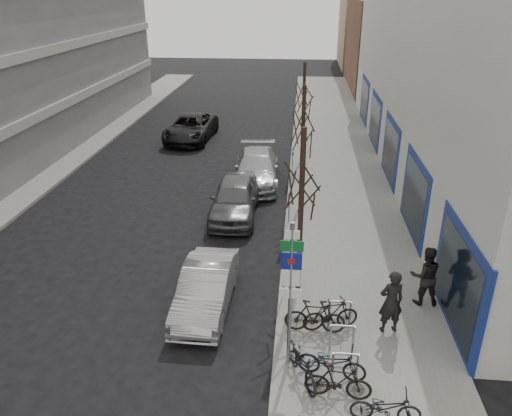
% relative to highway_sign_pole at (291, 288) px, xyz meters
% --- Properties ---
extents(ground, '(120.00, 120.00, 0.00)m').
position_rel_highway_sign_pole_xyz_m(ground, '(-2.40, 0.01, -2.46)').
color(ground, black).
rests_on(ground, ground).
extents(sidewalk_east, '(5.00, 70.00, 0.15)m').
position_rel_highway_sign_pole_xyz_m(sidewalk_east, '(2.10, 10.01, -2.38)').
color(sidewalk_east, slate).
rests_on(sidewalk_east, ground).
extents(sidewalk_west, '(3.00, 70.00, 0.15)m').
position_rel_highway_sign_pole_xyz_m(sidewalk_west, '(-13.40, 10.01, -2.38)').
color(sidewalk_west, slate).
rests_on(sidewalk_west, ground).
extents(brick_building_far, '(12.00, 14.00, 8.00)m').
position_rel_highway_sign_pole_xyz_m(brick_building_far, '(10.60, 40.01, 1.54)').
color(brick_building_far, brown).
rests_on(brick_building_far, ground).
extents(tan_building_far, '(13.00, 12.00, 9.00)m').
position_rel_highway_sign_pole_xyz_m(tan_building_far, '(11.10, 55.01, 2.04)').
color(tan_building_far, '#937A5B').
rests_on(tan_building_far, ground).
extents(highway_sign_pole, '(0.55, 0.10, 4.20)m').
position_rel_highway_sign_pole_xyz_m(highway_sign_pole, '(0.00, 0.00, 0.00)').
color(highway_sign_pole, gray).
rests_on(highway_sign_pole, ground).
extents(bike_rack, '(0.66, 2.26, 0.83)m').
position_rel_highway_sign_pole_xyz_m(bike_rack, '(1.40, 0.61, -1.80)').
color(bike_rack, gray).
rests_on(bike_rack, sidewalk_east).
extents(tree_near, '(1.80, 1.80, 5.50)m').
position_rel_highway_sign_pole_xyz_m(tree_near, '(0.20, 3.51, 1.65)').
color(tree_near, black).
rests_on(tree_near, ground).
extents(tree_mid, '(1.80, 1.80, 5.50)m').
position_rel_highway_sign_pole_xyz_m(tree_mid, '(0.20, 10.01, 1.65)').
color(tree_mid, black).
rests_on(tree_mid, ground).
extents(tree_far, '(1.80, 1.80, 5.50)m').
position_rel_highway_sign_pole_xyz_m(tree_far, '(0.20, 16.51, 1.65)').
color(tree_far, black).
rests_on(tree_far, ground).
extents(meter_front, '(0.10, 0.08, 1.27)m').
position_rel_highway_sign_pole_xyz_m(meter_front, '(-0.25, 3.01, -1.54)').
color(meter_front, gray).
rests_on(meter_front, sidewalk_east).
extents(meter_mid, '(0.10, 0.08, 1.27)m').
position_rel_highway_sign_pole_xyz_m(meter_mid, '(-0.25, 8.51, -1.54)').
color(meter_mid, gray).
rests_on(meter_mid, sidewalk_east).
extents(meter_back, '(0.10, 0.08, 1.27)m').
position_rel_highway_sign_pole_xyz_m(meter_back, '(-0.25, 14.01, -1.54)').
color(meter_back, gray).
rests_on(meter_back, sidewalk_east).
extents(bike_near_left, '(1.22, 1.93, 1.13)m').
position_rel_highway_sign_pole_xyz_m(bike_near_left, '(0.34, -0.49, -1.74)').
color(bike_near_left, black).
rests_on(bike_near_left, sidewalk_east).
extents(bike_near_right, '(1.64, 0.61, 0.98)m').
position_rel_highway_sign_pole_xyz_m(bike_near_right, '(1.20, -1.09, -1.82)').
color(bike_near_right, black).
rests_on(bike_near_right, sidewalk_east).
extents(bike_mid_curb, '(1.80, 0.86, 1.06)m').
position_rel_highway_sign_pole_xyz_m(bike_mid_curb, '(1.08, -0.40, -1.78)').
color(bike_mid_curb, black).
rests_on(bike_mid_curb, sidewalk_east).
extents(bike_mid_inner, '(1.75, 0.58, 1.05)m').
position_rel_highway_sign_pole_xyz_m(bike_mid_inner, '(0.70, 1.35, -1.78)').
color(bike_mid_inner, black).
rests_on(bike_mid_inner, sidewalk_east).
extents(bike_far_curb, '(1.60, 0.54, 0.97)m').
position_rel_highway_sign_pole_xyz_m(bike_far_curb, '(2.22, -1.71, -1.83)').
color(bike_far_curb, black).
rests_on(bike_far_curb, sidewalk_east).
extents(bike_far_inner, '(1.71, 0.93, 1.00)m').
position_rel_highway_sign_pole_xyz_m(bike_far_inner, '(1.14, 1.52, -1.81)').
color(bike_far_inner, black).
rests_on(bike_far_inner, sidewalk_east).
extents(parked_car_front, '(1.52, 4.20, 1.38)m').
position_rel_highway_sign_pole_xyz_m(parked_car_front, '(-2.60, 2.45, -1.77)').
color(parked_car_front, '#B3B3B8').
rests_on(parked_car_front, ground).
extents(parked_car_mid, '(1.97, 4.77, 1.62)m').
position_rel_highway_sign_pole_xyz_m(parked_car_mid, '(-2.60, 9.23, -1.65)').
color(parked_car_mid, '#54555A').
rests_on(parked_car_mid, ground).
extents(parked_car_back, '(2.49, 5.46, 1.55)m').
position_rel_highway_sign_pole_xyz_m(parked_car_back, '(-2.03, 13.20, -1.68)').
color(parked_car_back, '#AAABAF').
rests_on(parked_car_back, ground).
extents(lane_car, '(2.90, 5.81, 1.58)m').
position_rel_highway_sign_pole_xyz_m(lane_car, '(-6.93, 20.55, -1.67)').
color(lane_car, black).
rests_on(lane_car, ground).
extents(pedestrian_near, '(0.79, 0.62, 1.93)m').
position_rel_highway_sign_pole_xyz_m(pedestrian_near, '(2.78, 1.60, -1.34)').
color(pedestrian_near, black).
rests_on(pedestrian_near, sidewalk_east).
extents(pedestrian_far, '(0.73, 0.51, 1.94)m').
position_rel_highway_sign_pole_xyz_m(pedestrian_far, '(4.02, 3.10, -1.34)').
color(pedestrian_far, black).
rests_on(pedestrian_far, sidewalk_east).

